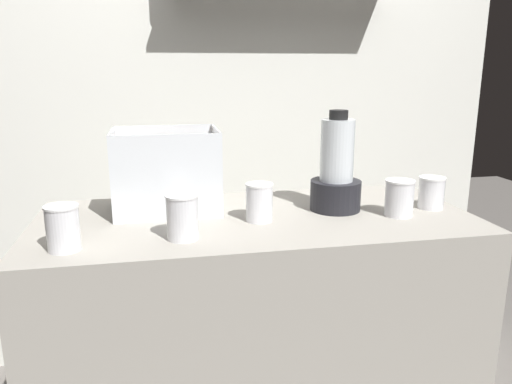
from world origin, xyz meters
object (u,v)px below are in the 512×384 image
Objects in this scene: carrot_display_bin at (167,185)px; juice_cup_carrot_right at (399,200)px; juice_cup_beet_far_left at (63,231)px; juice_cup_carrot_far_right at (431,195)px; juice_cup_pomegranate_left at (183,220)px; blender_pitcher at (336,173)px; juice_cup_carrot_middle at (260,205)px.

carrot_display_bin reaches higher than juice_cup_carrot_right.
juice_cup_carrot_far_right is at bearing 8.57° from juice_cup_beet_far_left.
juice_cup_pomegranate_left reaches higher than juice_cup_carrot_right.
blender_pitcher is 2.75× the size of juice_cup_beet_far_left.
juice_cup_pomegranate_left is 0.86m from juice_cup_carrot_far_right.
juice_cup_carrot_middle is (0.28, -0.18, -0.03)m from carrot_display_bin.
carrot_display_bin is 0.30m from juice_cup_pomegranate_left.
juice_cup_beet_far_left is at bearing -171.43° from juice_cup_carrot_far_right.
juice_cup_carrot_right is at bearing -4.42° from juice_cup_carrot_middle.
juice_cup_carrot_far_right is (0.15, 0.06, -0.00)m from juice_cup_carrot_right.
carrot_display_bin is 2.68× the size of juice_cup_pomegranate_left.
juice_cup_carrot_right is (0.45, -0.03, -0.00)m from juice_cup_carrot_middle.
blender_pitcher is 0.56m from juice_cup_pomegranate_left.
juice_cup_carrot_middle is (0.25, 0.12, -0.00)m from juice_cup_pomegranate_left.
carrot_display_bin reaches higher than juice_cup_pomegranate_left.
juice_cup_carrot_middle is 1.01× the size of juice_cup_carrot_right.
carrot_display_bin is 0.89m from juice_cup_carrot_far_right.
juice_cup_pomegranate_left is (0.31, 0.03, 0.00)m from juice_cup_beet_far_left.
blender_pitcher reaches higher than juice_cup_pomegranate_left.
juice_cup_carrot_right is (0.73, -0.21, -0.03)m from carrot_display_bin.
blender_pitcher is at bearing 14.99° from juice_cup_carrot_middle.
carrot_display_bin is 0.43m from juice_cup_beet_far_left.
juice_cup_carrot_middle is at bearing -165.01° from blender_pitcher.
juice_cup_carrot_middle is (-0.27, -0.07, -0.07)m from blender_pitcher.
carrot_display_bin is 2.89× the size of juice_cup_carrot_right.
juice_cup_carrot_right is 1.09× the size of juice_cup_carrot_far_right.
juice_cup_carrot_far_right is (1.16, 0.17, -0.01)m from juice_cup_beet_far_left.
blender_pitcher reaches higher than juice_cup_carrot_middle.
juice_cup_pomegranate_left reaches higher than juice_cup_beet_far_left.
juice_cup_pomegranate_left is 1.06× the size of juice_cup_carrot_middle.
juice_cup_pomegranate_left is 0.70m from juice_cup_carrot_right.
juice_cup_carrot_right is at bearing -31.57° from blender_pitcher.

